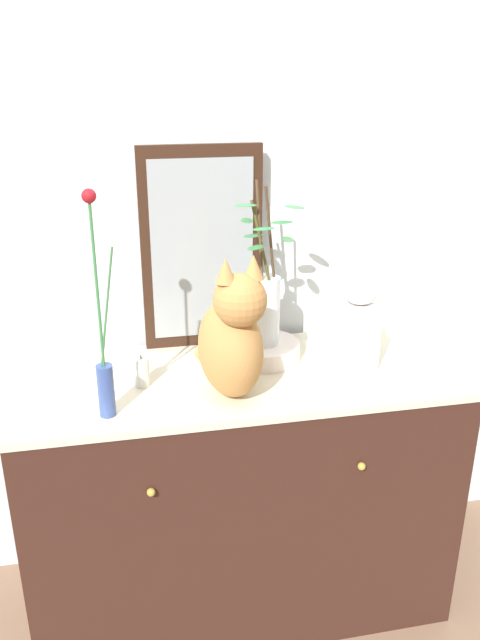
{
  "coord_description": "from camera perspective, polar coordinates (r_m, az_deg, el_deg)",
  "views": [
    {
      "loc": [
        -0.35,
        -1.74,
        1.78
      ],
      "look_at": [
        0.0,
        0.0,
        1.07
      ],
      "focal_mm": 35.46,
      "sensor_mm": 36.0,
      "label": 1
    }
  ],
  "objects": [
    {
      "name": "ground_plane",
      "position": [
        2.51,
        0.0,
        -23.34
      ],
      "size": [
        6.0,
        6.0,
        0.0
      ],
      "primitive_type": "plane",
      "color": "#81634C"
    },
    {
      "name": "wall_back",
      "position": [
        2.17,
        -1.85,
        9.0
      ],
      "size": [
        4.4,
        0.08,
        2.6
      ],
      "primitive_type": "cube",
      "color": "silver",
      "rests_on": "ground_plane"
    },
    {
      "name": "sideboard",
      "position": [
        2.22,
        0.0,
        -15.18
      ],
      "size": [
        1.39,
        0.57,
        0.89
      ],
      "color": "#351D16",
      "rests_on": "ground_plane"
    },
    {
      "name": "mirror_leaning",
      "position": [
        2.08,
        -3.45,
        6.36
      ],
      "size": [
        0.4,
        0.03,
        0.67
      ],
      "color": "black",
      "rests_on": "sideboard"
    },
    {
      "name": "cat_sitting",
      "position": [
        1.78,
        -0.73,
        -1.63
      ],
      "size": [
        0.22,
        0.42,
        0.43
      ],
      "color": "#B68044",
      "rests_on": "sideboard"
    },
    {
      "name": "vase_slim_green",
      "position": [
        1.72,
        -12.2,
        -3.62
      ],
      "size": [
        0.07,
        0.05,
        0.62
      ],
      "color": "#354D8F",
      "rests_on": "sideboard"
    },
    {
      "name": "bowl_porcelain",
      "position": [
        2.07,
        2.17,
        -2.76
      ],
      "size": [
        0.23,
        0.23,
        0.06
      ],
      "primitive_type": "cylinder",
      "color": "silver",
      "rests_on": "sideboard"
    },
    {
      "name": "vase_glass_clear",
      "position": [
        2.01,
        2.23,
        1.43
      ],
      "size": [
        0.21,
        0.16,
        0.52
      ],
      "color": "silver",
      "rests_on": "bowl_porcelain"
    },
    {
      "name": "jar_lidded_porcelain",
      "position": [
        2.01,
        10.57,
        -0.69
      ],
      "size": [
        0.11,
        0.11,
        0.3
      ],
      "color": "white",
      "rests_on": "sideboard"
    },
    {
      "name": "candle_pillar",
      "position": [
        1.91,
        -8.85,
        -4.67
      ],
      "size": [
        0.05,
        0.05,
        0.1
      ],
      "color": "silver",
      "rests_on": "sideboard"
    }
  ]
}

